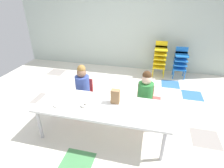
% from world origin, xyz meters
% --- Properties ---
extents(ground_plane, '(6.21, 4.49, 0.02)m').
position_xyz_m(ground_plane, '(0.00, 0.00, -0.01)').
color(ground_plane, silver).
extents(back_wall, '(6.21, 0.10, 2.51)m').
position_xyz_m(back_wall, '(0.00, 2.25, 1.26)').
color(back_wall, '#B2C1B7').
rests_on(back_wall, ground_plane).
extents(craft_table, '(2.00, 0.72, 0.55)m').
position_xyz_m(craft_table, '(0.19, -0.72, 0.51)').
color(craft_table, white).
rests_on(craft_table, ground_plane).
extents(seated_child_near_camera, '(0.32, 0.31, 0.92)m').
position_xyz_m(seated_child_near_camera, '(-0.36, -0.13, 0.55)').
color(seated_child_near_camera, red).
rests_on(seated_child_near_camera, ground_plane).
extents(seated_child_middle_seat, '(0.32, 0.31, 0.92)m').
position_xyz_m(seated_child_middle_seat, '(0.79, -0.13, 0.55)').
color(seated_child_middle_seat, red).
rests_on(seated_child_middle_seat, ground_plane).
extents(kid_chair_yellow_stack, '(0.32, 0.30, 0.92)m').
position_xyz_m(kid_chair_yellow_stack, '(1.04, 1.85, 0.52)').
color(kid_chair_yellow_stack, yellow).
rests_on(kid_chair_yellow_stack, ground_plane).
extents(kid_chair_blue_stack, '(0.32, 0.30, 0.80)m').
position_xyz_m(kid_chair_blue_stack, '(1.57, 1.85, 0.46)').
color(kid_chair_blue_stack, blue).
rests_on(kid_chair_blue_stack, ground_plane).
extents(paper_bag_brown, '(0.13, 0.09, 0.22)m').
position_xyz_m(paper_bag_brown, '(0.36, -0.59, 0.66)').
color(paper_bag_brown, '#9E754C').
rests_on(paper_bag_brown, craft_table).
extents(paper_plate_near_edge, '(0.18, 0.18, 0.01)m').
position_xyz_m(paper_plate_near_edge, '(-0.46, -0.90, 0.56)').
color(paper_plate_near_edge, white).
rests_on(paper_plate_near_edge, craft_table).
extents(donut_powdered_on_plate, '(0.10, 0.10, 0.02)m').
position_xyz_m(donut_powdered_on_plate, '(-0.46, -0.90, 0.57)').
color(donut_powdered_on_plate, white).
rests_on(donut_powdered_on_plate, craft_table).
extents(donut_powdered_loose, '(0.12, 0.12, 0.04)m').
position_xyz_m(donut_powdered_loose, '(-0.06, -0.79, 0.57)').
color(donut_powdered_loose, white).
rests_on(donut_powdered_loose, craft_table).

